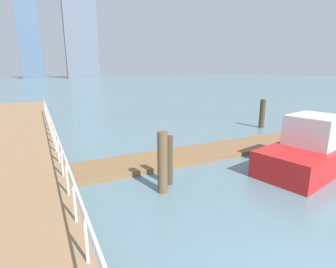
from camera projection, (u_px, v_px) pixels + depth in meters
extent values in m
plane|color=slate|center=(90.00, 117.00, 20.90)|extent=(300.00, 300.00, 0.00)
cube|color=olive|center=(208.00, 152.00, 11.87)|extent=(13.15, 2.00, 0.18)
cylinder|color=white|center=(86.00, 236.00, 4.50)|extent=(0.06, 0.06, 1.05)
cylinder|color=white|center=(74.00, 200.00, 5.75)|extent=(0.06, 0.06, 1.05)
cylinder|color=white|center=(67.00, 177.00, 7.00)|extent=(0.06, 0.06, 1.05)
cylinder|color=white|center=(62.00, 161.00, 8.25)|extent=(0.06, 0.06, 1.05)
cylinder|color=white|center=(58.00, 149.00, 9.50)|extent=(0.06, 0.06, 1.05)
cylinder|color=white|center=(55.00, 139.00, 10.74)|extent=(0.06, 0.06, 1.05)
cylinder|color=white|center=(53.00, 132.00, 11.99)|extent=(0.06, 0.06, 1.05)
cylinder|color=white|center=(51.00, 126.00, 13.24)|extent=(0.06, 0.06, 1.05)
cylinder|color=white|center=(49.00, 121.00, 14.49)|extent=(0.06, 0.06, 1.05)
cylinder|color=white|center=(48.00, 117.00, 15.74)|extent=(0.06, 0.06, 1.05)
cylinder|color=white|center=(47.00, 114.00, 16.99)|extent=(0.06, 0.06, 1.05)
cylinder|color=white|center=(46.00, 111.00, 18.24)|extent=(0.06, 0.06, 1.05)
cylinder|color=white|center=(45.00, 108.00, 19.49)|extent=(0.06, 0.06, 1.05)
cylinder|color=white|center=(44.00, 106.00, 20.73)|extent=(0.06, 0.06, 1.05)
cylinder|color=white|center=(57.00, 135.00, 9.37)|extent=(0.06, 25.92, 0.06)
cylinder|color=brown|center=(162.00, 163.00, 7.93)|extent=(0.31, 0.31, 1.94)
cylinder|color=#473826|center=(262.00, 114.00, 17.02)|extent=(0.34, 0.34, 1.86)
cylinder|color=#473826|center=(169.00, 160.00, 8.55)|extent=(0.28, 0.28, 1.65)
cube|color=red|center=(307.00, 158.00, 9.80)|extent=(4.75, 2.95, 0.96)
cube|color=white|center=(315.00, 130.00, 9.78)|extent=(2.15, 2.00, 1.12)
cube|color=slate|center=(26.00, 12.00, 107.39)|extent=(8.31, 10.43, 53.27)
cube|color=slate|center=(80.00, 31.00, 115.73)|extent=(14.54, 14.97, 41.13)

